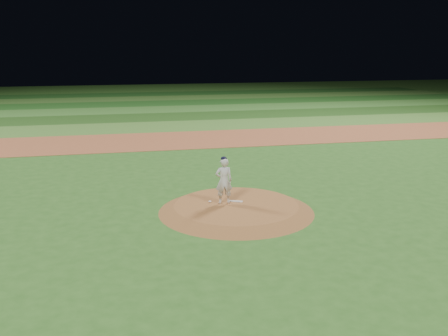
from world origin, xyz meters
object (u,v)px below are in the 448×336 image
Objects in this scene: pitchers_mound at (236,208)px; rosin_bag at (210,202)px; pitching_rubber at (235,201)px; pitcher_on_mound at (224,180)px.

rosin_bag reaches higher than pitchers_mound.
pitching_rubber is 0.32× the size of pitcher_on_mound.
pitchers_mound is 0.99m from rosin_bag.
pitcher_on_mound is at bearing -142.15° from pitching_rubber.
rosin_bag is (-0.91, 0.10, 0.02)m from pitching_rubber.
rosin_bag reaches higher than pitching_rubber.
pitcher_on_mound is at bearing 148.88° from pitchers_mound.
pitchers_mound is 10.03× the size of pitching_rubber.
pitchers_mound is at bearing -27.35° from rosin_bag.
rosin_bag is (-0.87, 0.45, 0.16)m from pitchers_mound.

